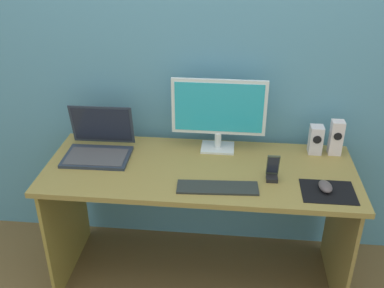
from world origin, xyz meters
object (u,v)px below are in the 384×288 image
Objects in this scene: speaker_near_monitor at (316,140)px; mouse at (325,186)px; laptop at (99,146)px; speaker_right at (336,138)px; phone_in_dock at (272,171)px; monitor at (219,112)px; keyboard_external at (218,188)px.

speaker_near_monitor reaches higher than mouse.
speaker_near_monitor is at bearing 6.67° from laptop.
speaker_right reaches higher than phone_in_dock.
monitor is at bearing -179.07° from speaker_right.
phone_in_dock is at bearing -139.35° from speaker_right.
keyboard_external is (0.02, -0.40, -0.22)m from monitor.
keyboard_external is at bearing -22.54° from laptop.
laptop is 0.93m from phone_in_dock.
speaker_right is at bearing 66.56° from mouse.
speaker_right is 1.23× the size of speaker_near_monitor.
mouse is at bearing -105.76° from speaker_right.
speaker_right is at bearing 0.04° from speaker_near_monitor.
monitor is at bearing 89.58° from keyboard_external.
laptop is 3.49× the size of mouse.
speaker_near_monitor is 0.65m from keyboard_external.
keyboard_external is (-0.50, -0.41, -0.07)m from speaker_near_monitor.
laptop reaches higher than phone_in_dock.
speaker_right is 1.27m from laptop.
keyboard_external is at bearing -141.21° from speaker_near_monitor.
speaker_right is at bearing 30.45° from keyboard_external.
monitor is 0.54m from speaker_near_monitor.
phone_in_dock is (0.91, -0.16, -0.00)m from laptop.
keyboard_external is at bearing -87.17° from monitor.
laptop is 2.54× the size of phone_in_dock.
speaker_near_monitor is at bearing 50.73° from phone_in_dock.
phone_in_dock is (-0.24, 0.07, 0.03)m from mouse.
keyboard_external is (-0.61, -0.41, -0.09)m from speaker_right.
speaker_right is 0.11m from speaker_near_monitor.
speaker_right is 0.55× the size of laptop.
monitor is at bearing 134.07° from phone_in_dock.
monitor is at bearing 137.86° from mouse.
keyboard_external is at bearing -157.71° from phone_in_dock.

